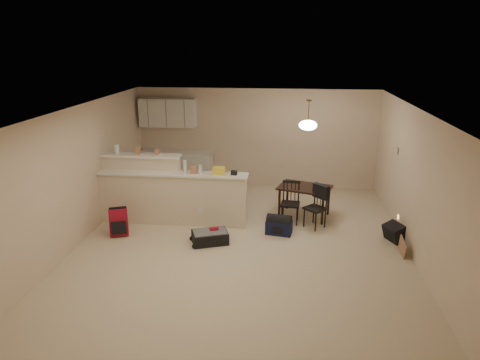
# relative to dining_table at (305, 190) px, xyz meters

# --- Properties ---
(room) EXTENTS (7.00, 7.02, 2.50)m
(room) POSITION_rel_dining_table_xyz_m (-1.19, -1.57, 0.66)
(room) COLOR beige
(room) RESTS_ON ground
(breakfast_bar) EXTENTS (3.08, 0.58, 1.39)m
(breakfast_bar) POSITION_rel_dining_table_xyz_m (-2.94, -0.59, 0.02)
(breakfast_bar) COLOR beige
(breakfast_bar) RESTS_ON ground
(upper_cabinets) EXTENTS (1.40, 0.34, 0.70)m
(upper_cabinets) POSITION_rel_dining_table_xyz_m (-3.39, 1.75, 1.31)
(upper_cabinets) COLOR white
(upper_cabinets) RESTS_ON room
(kitchen_counter) EXTENTS (1.80, 0.60, 0.90)m
(kitchen_counter) POSITION_rel_dining_table_xyz_m (-3.19, 1.62, -0.14)
(kitchen_counter) COLOR white
(kitchen_counter) RESTS_ON ground
(thermostat) EXTENTS (0.02, 0.12, 0.12)m
(thermostat) POSITION_rel_dining_table_xyz_m (1.80, -0.02, 0.91)
(thermostat) COLOR beige
(thermostat) RESTS_ON room
(jar) EXTENTS (0.10, 0.10, 0.20)m
(jar) POSITION_rel_dining_table_xyz_m (-3.88, -0.45, 0.90)
(jar) COLOR silver
(jar) RESTS_ON breakfast_bar
(cereal_box) EXTENTS (0.10, 0.07, 0.16)m
(cereal_box) POSITION_rel_dining_table_xyz_m (-3.44, -0.45, 0.88)
(cereal_box) COLOR #AB7758
(cereal_box) RESTS_ON breakfast_bar
(small_box) EXTENTS (0.08, 0.06, 0.12)m
(small_box) POSITION_rel_dining_table_xyz_m (-3.03, -0.45, 0.86)
(small_box) COLOR #AB7758
(small_box) RESTS_ON breakfast_bar
(bottle_a) EXTENTS (0.07, 0.07, 0.26)m
(bottle_a) POSITION_rel_dining_table_xyz_m (-2.41, -0.67, 0.63)
(bottle_a) COLOR silver
(bottle_a) RESTS_ON breakfast_bar
(bottle_b) EXTENTS (0.06, 0.06, 0.18)m
(bottle_b) POSITION_rel_dining_table_xyz_m (-2.10, -0.67, 0.59)
(bottle_b) COLOR silver
(bottle_b) RESTS_ON breakfast_bar
(bag_lump) EXTENTS (0.22, 0.18, 0.14)m
(bag_lump) POSITION_rel_dining_table_xyz_m (-1.73, -0.67, 0.57)
(bag_lump) COLOR #AB7758
(bag_lump) RESTS_ON breakfast_bar
(pouch) EXTENTS (0.12, 0.10, 0.08)m
(pouch) POSITION_rel_dining_table_xyz_m (-1.43, -0.67, 0.54)
(pouch) COLOR #AB7758
(pouch) RESTS_ON breakfast_bar
(extra_item_x) EXTENTS (0.13, 0.10, 0.14)m
(extra_item_x) POSITION_rel_dining_table_xyz_m (-2.23, -0.67, 0.57)
(extra_item_x) COLOR #AB7758
(extra_item_x) RESTS_ON breakfast_bar
(dining_table) EXTENTS (1.23, 1.00, 0.67)m
(dining_table) POSITION_rel_dining_table_xyz_m (0.00, 0.00, 0.00)
(dining_table) COLOR black
(dining_table) RESTS_ON ground
(pendant_lamp) EXTENTS (0.36, 0.36, 0.62)m
(pendant_lamp) POSITION_rel_dining_table_xyz_m (0.00, 0.00, 1.40)
(pendant_lamp) COLOR brown
(pendant_lamp) RESTS_ON room
(dining_chair_near) EXTENTS (0.41, 0.39, 0.87)m
(dining_chair_near) POSITION_rel_dining_table_xyz_m (-0.30, -0.38, -0.15)
(dining_chair_near) COLOR black
(dining_chair_near) RESTS_ON ground
(dining_chair_far) EXTENTS (0.52, 0.52, 0.86)m
(dining_chair_far) POSITION_rel_dining_table_xyz_m (0.20, -0.56, -0.16)
(dining_chair_far) COLOR black
(dining_chair_far) RESTS_ON ground
(suitcase) EXTENTS (0.75, 0.62, 0.22)m
(suitcase) POSITION_rel_dining_table_xyz_m (-1.78, -1.49, -0.48)
(suitcase) COLOR black
(suitcase) RESTS_ON ground
(red_backpack) EXTENTS (0.40, 0.32, 0.52)m
(red_backpack) POSITION_rel_dining_table_xyz_m (-3.60, -1.33, -0.33)
(red_backpack) COLOR maroon
(red_backpack) RESTS_ON ground
(navy_duffel) EXTENTS (0.54, 0.35, 0.27)m
(navy_duffel) POSITION_rel_dining_table_xyz_m (-0.51, -0.96, -0.45)
(navy_duffel) COLOR #111637
(navy_duffel) RESTS_ON ground
(black_daypack) EXTENTS (0.41, 0.46, 0.34)m
(black_daypack) POSITION_rel_dining_table_xyz_m (1.66, -1.05, -0.42)
(black_daypack) COLOR black
(black_daypack) RESTS_ON ground
(cardboard_sheet) EXTENTS (0.02, 0.39, 0.30)m
(cardboard_sheet) POSITION_rel_dining_table_xyz_m (1.66, -1.61, -0.44)
(cardboard_sheet) COLOR #AB7758
(cardboard_sheet) RESTS_ON ground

